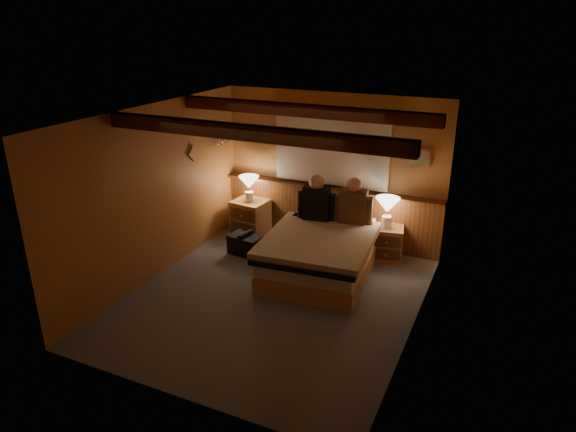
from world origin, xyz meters
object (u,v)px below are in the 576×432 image
Objects in this scene: bed at (320,254)px; lamp_left at (249,184)px; nightstand_right at (387,243)px; lamp_right at (387,207)px; duffel_bag at (246,244)px; person_right at (353,204)px; nightstand_left at (250,217)px; person_left at (317,201)px.

bed is 4.48× the size of lamp_left.
lamp_right reaches higher than nightstand_right.
lamp_right is at bearing 28.96° from duffel_bag.
lamp_left is 0.62× the size of person_right.
person_right reaches higher than nightstand_left.
person_left is at bearing -178.03° from person_right.
bed reaches higher than nightstand_left.
person_right is at bearing -2.01° from nightstand_left.
lamp_right is 0.86× the size of duffel_bag.
person_right is at bearing -149.28° from lamp_right.
lamp_left is 1.35m from person_left.
nightstand_left reaches higher than nightstand_right.
person_right is (-0.44, -0.26, 0.07)m from lamp_right.
lamp_right is (2.30, 0.04, -0.06)m from lamp_left.
duffel_bag is at bearing -171.55° from person_right.
nightstand_right is 0.99× the size of duffel_bag.
bed is at bearing -23.71° from nightstand_left.
nightstand_left is at bearing 168.87° from nightstand_right.
nightstand_left is at bearing 121.48° from duffel_bag.
lamp_left is at bearing -178.94° from lamp_right.
lamp_right is at bearing 11.65° from person_left.
person_right reaches higher than lamp_right.
duffel_bag is at bearing -66.79° from lamp_left.
duffel_bag is (-2.02, -0.76, -0.10)m from nightstand_right.
nightstand_left is 0.85× the size of person_right.
nightstand_left is (-1.61, 0.91, -0.03)m from bed.
lamp_left reaches higher than lamp_right.
person_left is at bearing -9.19° from nightstand_left.
nightstand_right is at bearing 38.98° from lamp_right.
person_right reaches higher than bed.
bed is 3.60× the size of nightstand_right.
person_left is at bearing 28.95° from duffel_bag.
nightstand_right is 0.85m from person_right.
person_right is at bearing 1.88° from person_left.
bed is 0.91m from person_right.
lamp_right is 0.66× the size of person_left.
lamp_left reaches higher than nightstand_left.
person_right is 1.79m from duffel_bag.
person_left is 1.29× the size of duffel_bag.
lamp_right reaches higher than bed.
person_left is 1.32m from duffel_bag.
lamp_right is at bearing 22.07° from person_right.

